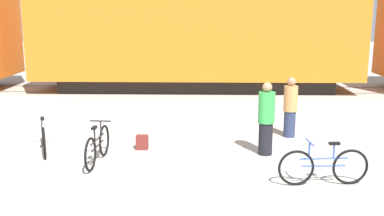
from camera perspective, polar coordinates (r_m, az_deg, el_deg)
ground_plane at (r=8.84m, az=-0.71°, el=-9.16°), size 80.00×80.00×0.00m
freight_train at (r=18.52m, az=0.50°, el=10.61°), size 41.64×3.10×5.19m
rail_near at (r=18.08m, az=0.45°, el=1.99°), size 53.64×0.07×0.01m
rail_far at (r=19.49m, az=0.52°, el=2.74°), size 53.64×0.07×0.01m
bicycle_black at (r=9.90m, az=-11.89°, el=-4.76°), size 0.46×1.73×0.88m
bicycle_blue at (r=8.84m, az=16.34°, el=-7.12°), size 1.73×0.46×0.86m
bicycle_silver at (r=11.04m, az=-18.35°, el=-3.36°), size 0.68×1.64×0.88m
person_in_tan at (r=11.87m, az=12.37°, el=0.06°), size 0.35×0.35×1.57m
person_in_green at (r=10.28m, az=9.40°, el=-1.40°), size 0.37×0.37×1.67m
backpack at (r=10.75m, az=-6.35°, el=-4.35°), size 0.28×0.20×0.34m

